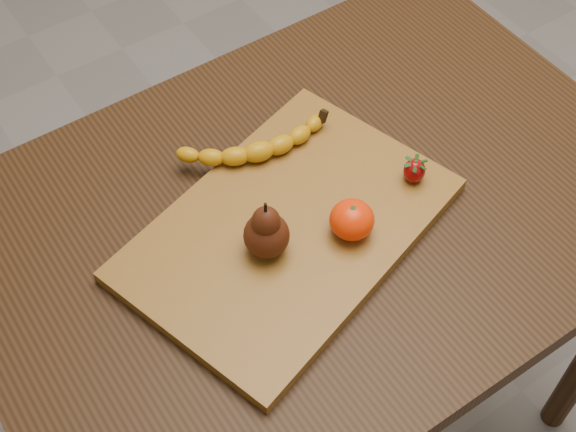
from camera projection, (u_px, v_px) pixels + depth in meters
ground at (306, 418)px, 1.76m from camera, size 3.50×3.50×0.00m
table at (314, 245)px, 1.23m from camera, size 1.00×0.70×0.76m
cutting_board at (288, 229)px, 1.11m from camera, size 0.52×0.42×0.02m
banana at (259, 152)px, 1.17m from camera, size 0.20×0.10×0.03m
pear at (266, 227)px, 1.04m from camera, size 0.07×0.07×0.10m
mandarin at (352, 220)px, 1.08m from camera, size 0.07×0.07×0.05m
strawberry at (414, 170)px, 1.14m from camera, size 0.04×0.04×0.04m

